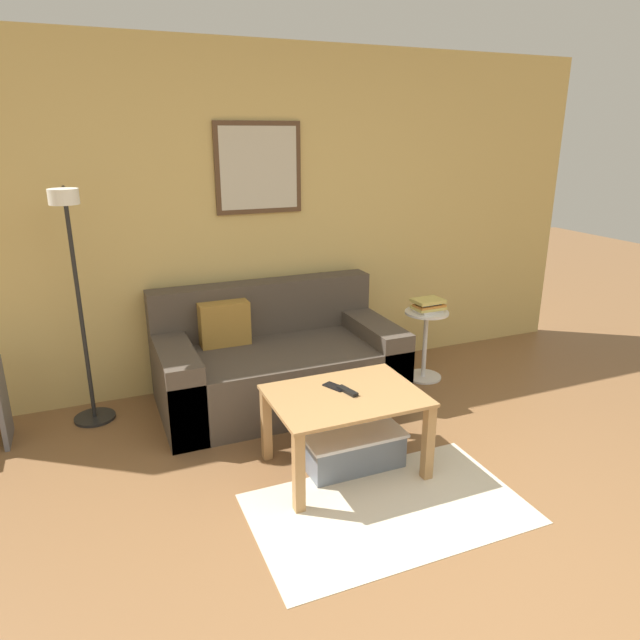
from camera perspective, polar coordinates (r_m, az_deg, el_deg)
name	(u,v)px	position (r m, az deg, el deg)	size (l,w,h in m)	color
ground_plane	(503,640)	(2.70, 17.81, -28.18)	(16.00, 16.00, 0.00)	brown
wall_back	(270,220)	(4.48, -4.98, 9.96)	(5.60, 0.09, 2.55)	#D6B76B
area_rug	(388,508)	(3.24, 6.84, -18.20)	(1.46, 0.87, 0.01)	beige
couch	(276,363)	(4.25, -4.37, -4.33)	(1.73, 0.93, 0.84)	#4C4238
coffee_table	(345,409)	(3.36, 2.53, -8.85)	(0.87, 0.64, 0.49)	#AD7F4C
storage_bin	(350,445)	(3.55, 2.98, -12.39)	(0.60, 0.40, 0.22)	slate
floor_lamp	(77,291)	(3.92, -23.12, 2.72)	(0.28, 0.50, 1.61)	black
side_table	(425,338)	(4.67, 10.48, -1.82)	(0.35, 0.35, 0.57)	white
book_stack	(428,305)	(4.58, 10.78, 1.46)	(0.25, 0.19, 0.10)	silver
remote_control	(347,391)	(3.33, 2.76, -7.10)	(0.04, 0.15, 0.02)	black
cell_phone	(335,387)	(3.40, 1.46, -6.68)	(0.07, 0.14, 0.01)	black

